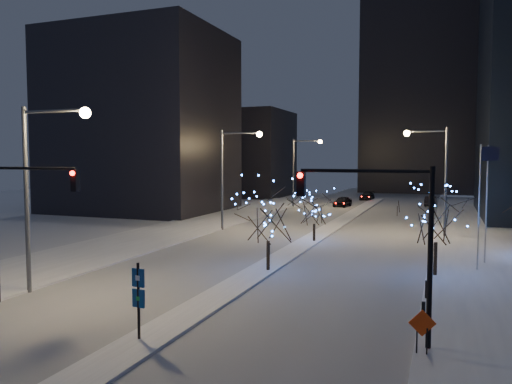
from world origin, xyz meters
The scene contains 24 objects.
ground centered at (0.00, 0.00, 0.00)m, with size 160.00×160.00×0.00m, color silver.
road centered at (0.00, 35.00, 0.01)m, with size 20.00×130.00×0.02m, color #ACB0BB.
median centered at (0.00, 30.00, 0.07)m, with size 2.00×80.00×0.15m, color white.
east_sidewalk centered at (15.00, 20.00, 0.07)m, with size 10.00×90.00×0.15m, color white.
west_sidewalk centered at (-14.00, 20.00, 0.07)m, with size 8.00×90.00×0.15m, color white.
filler_west_near centered at (-28.00, 40.00, 12.00)m, with size 22.00×18.00×24.00m, color black.
filler_west_far centered at (-26.00, 70.00, 8.00)m, with size 18.00×16.00×16.00m, color black.
horizon_block centered at (6.00, 92.00, 21.00)m, with size 24.00×14.00×42.00m, color black.
street_lamp_w_near centered at (-8.94, 2.00, 6.50)m, with size 4.40×0.56×10.00m.
street_lamp_w_mid centered at (-8.94, 27.00, 6.50)m, with size 4.40×0.56×10.00m.
street_lamp_w_far centered at (-8.94, 52.00, 6.50)m, with size 4.40×0.56×10.00m.
street_lamp_east centered at (10.08, 30.00, 6.45)m, with size 3.90×0.56×10.00m.
traffic_signal_west centered at (-8.44, 0.00, 4.76)m, with size 5.26×0.43×7.00m.
traffic_signal_east centered at (8.94, 1.00, 4.76)m, with size 5.26×0.43×7.00m.
flagpoles centered at (13.37, 17.25, 4.80)m, with size 1.35×2.60×8.00m.
bollards centered at (10.20, 10.00, 0.60)m, with size 0.16×12.16×0.90m.
car_near centered at (-3.23, 54.86, 0.76)m, with size 1.81×4.49×1.53m, color black.
car_mid centered at (9.00, 60.52, 0.74)m, with size 1.56×4.47×1.47m, color black.
car_far centered at (-1.52, 67.85, 0.69)m, with size 1.94×4.76×1.38m, color black.
holiday_tree_median_near centered at (0.50, 11.18, 3.81)m, with size 6.33×6.33×5.83m.
holiday_tree_median_far centered at (0.50, 23.07, 2.94)m, with size 3.97×3.97×4.41m.
holiday_tree_plaza_near centered at (10.50, 13.51, 3.75)m, with size 5.09×5.09×5.51m.
wayfinding_sign centered at (-0.24, -2.09, 1.96)m, with size 0.57×0.13×3.19m.
construction_sign centered at (10.30, 0.30, 1.14)m, with size 0.98×0.26×1.64m.
Camera 1 is at (10.96, -18.47, 7.33)m, focal length 35.00 mm.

